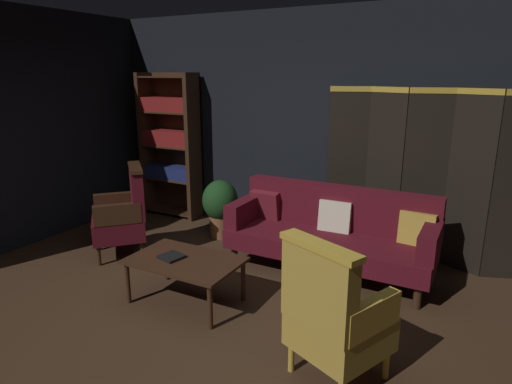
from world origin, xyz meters
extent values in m
plane|color=#3D2819|center=(0.00, 0.00, 0.00)|extent=(10.00, 10.00, 0.00)
cube|color=black|center=(0.00, 2.45, 1.40)|extent=(7.20, 0.10, 2.80)
cube|color=black|center=(-3.00, 0.60, 1.40)|extent=(0.10, 3.60, 2.80)
cube|color=black|center=(0.45, 2.21, 0.95)|extent=(0.45, 0.15, 1.90)
cube|color=gold|center=(0.45, 2.21, 1.87)|extent=(0.45, 0.16, 0.06)
cube|color=black|center=(0.89, 2.19, 0.95)|extent=(0.44, 0.20, 1.90)
cube|color=gold|center=(0.89, 2.19, 1.87)|extent=(0.44, 0.20, 0.06)
cube|color=black|center=(1.32, 2.16, 0.95)|extent=(0.45, 0.14, 1.90)
cube|color=gold|center=(1.32, 2.16, 1.87)|extent=(0.46, 0.15, 0.06)
cube|color=black|center=(1.76, 2.13, 0.95)|extent=(0.44, 0.20, 1.90)
cube|color=gold|center=(1.76, 2.13, 1.87)|extent=(0.44, 0.21, 0.06)
cube|color=#382114|center=(-2.57, 2.18, 1.02)|extent=(0.06, 0.32, 2.05)
cube|color=#382114|center=(-1.73, 2.18, 1.02)|extent=(0.06, 0.32, 2.05)
cube|color=#382114|center=(-2.15, 2.33, 1.02)|extent=(0.90, 0.02, 2.05)
cube|color=#382114|center=(-2.15, 2.18, 0.06)|extent=(0.86, 0.30, 0.02)
cube|color=#382114|center=(-2.15, 2.18, 0.54)|extent=(0.86, 0.30, 0.02)
cube|color=navy|center=(-2.15, 2.16, 0.65)|extent=(0.78, 0.22, 0.18)
cube|color=#382114|center=(-2.15, 2.18, 1.02)|extent=(0.86, 0.30, 0.02)
cube|color=maroon|center=(-2.15, 2.16, 1.15)|extent=(0.78, 0.22, 0.22)
cube|color=#382114|center=(-2.15, 2.18, 1.51)|extent=(0.86, 0.30, 0.02)
cube|color=maroon|center=(-2.15, 2.16, 1.62)|extent=(0.78, 0.22, 0.19)
cube|color=#382114|center=(-2.15, 2.18, 1.99)|extent=(0.86, 0.30, 0.02)
cylinder|color=#382114|center=(-0.40, 1.05, 0.11)|extent=(0.07, 0.07, 0.22)
cylinder|color=#382114|center=(1.50, 1.05, 0.11)|extent=(0.07, 0.07, 0.22)
cylinder|color=#382114|center=(-0.40, 1.65, 0.11)|extent=(0.07, 0.07, 0.22)
cylinder|color=#382114|center=(1.50, 1.65, 0.11)|extent=(0.07, 0.07, 0.22)
cube|color=#4C0F19|center=(0.55, 1.35, 0.32)|extent=(2.10, 0.76, 0.20)
cube|color=#4C0F19|center=(0.55, 1.66, 0.65)|extent=(2.10, 0.18, 0.46)
cube|color=#4C0F19|center=(-0.43, 1.35, 0.55)|extent=(0.16, 0.68, 0.26)
cube|color=#4C0F19|center=(1.53, 1.35, 0.55)|extent=(0.16, 0.68, 0.26)
cube|color=maroon|center=(-0.28, 1.55, 0.57)|extent=(0.34, 0.16, 0.35)
cube|color=beige|center=(0.55, 1.55, 0.57)|extent=(0.35, 0.17, 0.35)
cube|color=#B79338|center=(1.38, 1.55, 0.57)|extent=(0.35, 0.18, 0.35)
cylinder|color=#382114|center=(-0.84, -0.09, 0.20)|extent=(0.04, 0.04, 0.39)
cylinder|color=#382114|center=(0.06, -0.09, 0.20)|extent=(0.04, 0.04, 0.39)
cylinder|color=#382114|center=(-0.84, 0.45, 0.20)|extent=(0.04, 0.04, 0.39)
cylinder|color=#382114|center=(0.06, 0.45, 0.20)|extent=(0.04, 0.04, 0.39)
cube|color=#382114|center=(-0.39, 0.18, 0.41)|extent=(1.00, 0.64, 0.03)
cylinder|color=gold|center=(1.46, -0.03, 0.11)|extent=(0.04, 0.04, 0.22)
cylinder|color=gold|center=(1.04, 0.16, 0.11)|extent=(0.04, 0.04, 0.22)
cylinder|color=gold|center=(0.86, -0.26, 0.11)|extent=(0.04, 0.04, 0.22)
cube|color=#B79338|center=(1.16, -0.15, 0.34)|extent=(0.74, 0.74, 0.24)
cube|color=#B79338|center=(1.07, -0.36, 0.73)|extent=(0.56, 0.33, 0.54)
cube|color=gold|center=(1.07, -0.36, 1.02)|extent=(0.60, 0.36, 0.04)
cube|color=gold|center=(1.38, -0.24, 0.57)|extent=(0.28, 0.49, 0.22)
cube|color=gold|center=(0.94, -0.05, 0.57)|extent=(0.28, 0.49, 0.22)
cylinder|color=#382114|center=(-2.05, 0.67, 0.11)|extent=(0.04, 0.04, 0.22)
cylinder|color=#382114|center=(-1.71, 0.36, 0.11)|extent=(0.04, 0.04, 0.22)
cylinder|color=#382114|center=(-1.73, 1.01, 0.11)|extent=(0.04, 0.04, 0.22)
cylinder|color=#382114|center=(-1.40, 0.69, 0.11)|extent=(0.04, 0.04, 0.22)
cube|color=#4C0F19|center=(-1.72, 0.68, 0.34)|extent=(0.79, 0.79, 0.24)
cube|color=#4C0F19|center=(-1.57, 0.85, 0.73)|extent=(0.49, 0.47, 0.54)
cube|color=#382114|center=(-1.57, 0.85, 1.02)|extent=(0.53, 0.51, 0.04)
cube|color=#382114|center=(-1.90, 0.85, 0.57)|extent=(0.41, 0.43, 0.22)
cube|color=#382114|center=(-1.55, 0.52, 0.57)|extent=(0.41, 0.43, 0.22)
cylinder|color=brown|center=(-1.02, 1.74, 0.14)|extent=(0.28, 0.28, 0.28)
ellipsoid|color=#193D19|center=(-1.02, 1.74, 0.48)|extent=(0.45, 0.45, 0.52)
cube|color=black|center=(-0.52, 0.14, 0.43)|extent=(0.23, 0.23, 0.02)
camera|label=1|loc=(1.90, -2.73, 2.04)|focal=30.78mm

